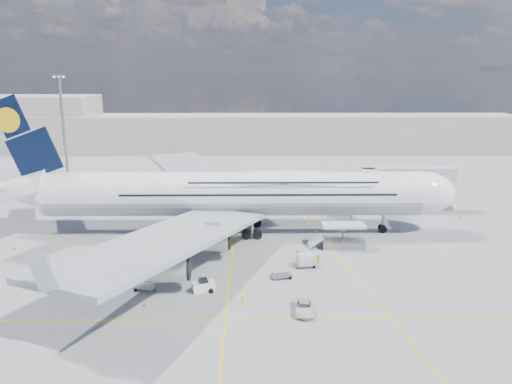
{
  "coord_description": "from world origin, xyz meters",
  "views": [
    {
      "loc": [
        2.78,
        -69.78,
        26.8
      ],
      "look_at": [
        3.67,
        8.0,
        7.52
      ],
      "focal_mm": 35.0,
      "sensor_mm": 36.0,
      "label": 1
    }
  ],
  "objects_px": {
    "dolly_nose_far": "(281,276)",
    "catering_truck_inner": "(164,195)",
    "cone_wing_left_inner": "(171,212)",
    "baggage_tug": "(203,286)",
    "airliner": "(235,193)",
    "crew_loader": "(318,260)",
    "light_mast": "(64,130)",
    "crew_tug": "(242,300)",
    "cone_wing_left_outer": "(175,199)",
    "dolly_row_c": "(80,292)",
    "jet_bridge": "(395,178)",
    "dolly_row_a": "(145,287)",
    "cargo_loader": "(342,239)",
    "crew_wing": "(107,266)",
    "dolly_nose_near": "(305,260)",
    "crew_nose": "(351,220)",
    "crew_van": "(298,255)",
    "dolly_back": "(119,247)",
    "catering_truck_outer": "(196,183)",
    "cone_wing_right_inner": "(139,258)",
    "service_van": "(304,308)",
    "cone_nose": "(461,217)",
    "dolly_row_b": "(158,254)",
    "cone_wing_right_outer": "(144,304)"
  },
  "relations": [
    {
      "from": "dolly_nose_far",
      "to": "catering_truck_inner",
      "type": "xyz_separation_m",
      "value": [
        -21.76,
        38.16,
        1.37
      ]
    },
    {
      "from": "catering_truck_inner",
      "to": "cone_wing_left_inner",
      "type": "height_order",
      "value": "catering_truck_inner"
    },
    {
      "from": "catering_truck_inner",
      "to": "baggage_tug",
      "type": "bearing_deg",
      "value": -79.74
    },
    {
      "from": "airliner",
      "to": "crew_loader",
      "type": "height_order",
      "value": "airliner"
    },
    {
      "from": "light_mast",
      "to": "crew_tug",
      "type": "distance_m",
      "value": 75.54
    },
    {
      "from": "cone_wing_left_outer",
      "to": "crew_tug",
      "type": "bearing_deg",
      "value": -72.77
    },
    {
      "from": "light_mast",
      "to": "catering_truck_inner",
      "type": "relative_size",
      "value": 4.16
    },
    {
      "from": "dolly_row_c",
      "to": "baggage_tug",
      "type": "xyz_separation_m",
      "value": [
        14.94,
        0.68,
        0.41
      ]
    },
    {
      "from": "jet_bridge",
      "to": "dolly_row_a",
      "type": "bearing_deg",
      "value": -140.48
    },
    {
      "from": "cargo_loader",
      "to": "crew_tug",
      "type": "distance_m",
      "value": 24.68
    },
    {
      "from": "dolly_row_c",
      "to": "crew_wing",
      "type": "height_order",
      "value": "crew_wing"
    },
    {
      "from": "dolly_nose_near",
      "to": "crew_nose",
      "type": "relative_size",
      "value": 1.6
    },
    {
      "from": "crew_van",
      "to": "jet_bridge",
      "type": "bearing_deg",
      "value": -85.02
    },
    {
      "from": "dolly_nose_far",
      "to": "dolly_nose_near",
      "type": "height_order",
      "value": "dolly_nose_near"
    },
    {
      "from": "jet_bridge",
      "to": "dolly_back",
      "type": "height_order",
      "value": "jet_bridge"
    },
    {
      "from": "crew_nose",
      "to": "crew_tug",
      "type": "relative_size",
      "value": 1.28
    },
    {
      "from": "light_mast",
      "to": "catering_truck_outer",
      "type": "relative_size",
      "value": 3.89
    },
    {
      "from": "cone_wing_right_inner",
      "to": "cargo_loader",
      "type": "bearing_deg",
      "value": 9.57
    },
    {
      "from": "service_van",
      "to": "crew_nose",
      "type": "height_order",
      "value": "crew_nose"
    },
    {
      "from": "dolly_row_a",
      "to": "cone_nose",
      "type": "height_order",
      "value": "cone_nose"
    },
    {
      "from": "dolly_nose_far",
      "to": "dolly_row_b",
      "type": "bearing_deg",
      "value": 135.76
    },
    {
      "from": "dolly_row_a",
      "to": "crew_tug",
      "type": "height_order",
      "value": "crew_tug"
    },
    {
      "from": "jet_bridge",
      "to": "crew_tug",
      "type": "xyz_separation_m",
      "value": [
        -28.01,
        -37.61,
        -6.1
      ]
    },
    {
      "from": "light_mast",
      "to": "crew_nose",
      "type": "relative_size",
      "value": 13.32
    },
    {
      "from": "light_mast",
      "to": "cone_nose",
      "type": "xyz_separation_m",
      "value": [
        81.45,
        -27.36,
        -12.9
      ]
    },
    {
      "from": "catering_truck_inner",
      "to": "crew_tug",
      "type": "relative_size",
      "value": 4.09
    },
    {
      "from": "crew_wing",
      "to": "cone_wing_right_outer",
      "type": "relative_size",
      "value": 3.8
    },
    {
      "from": "dolly_row_c",
      "to": "crew_nose",
      "type": "relative_size",
      "value": 1.67
    },
    {
      "from": "jet_bridge",
      "to": "light_mast",
      "type": "distance_m",
      "value": 74.11
    },
    {
      "from": "light_mast",
      "to": "catering_truck_outer",
      "type": "height_order",
      "value": "light_mast"
    },
    {
      "from": "cone_wing_right_outer",
      "to": "airliner",
      "type": "bearing_deg",
      "value": 69.81
    },
    {
      "from": "service_van",
      "to": "crew_van",
      "type": "relative_size",
      "value": 2.41
    },
    {
      "from": "dolly_nose_far",
      "to": "crew_nose",
      "type": "bearing_deg",
      "value": 39.76
    },
    {
      "from": "baggage_tug",
      "to": "cone_nose",
      "type": "height_order",
      "value": "baggage_tug"
    },
    {
      "from": "dolly_row_a",
      "to": "crew_tug",
      "type": "xyz_separation_m",
      "value": [
        12.17,
        -4.47,
        0.44
      ]
    },
    {
      "from": "dolly_row_b",
      "to": "crew_van",
      "type": "relative_size",
      "value": 1.58
    },
    {
      "from": "cargo_loader",
      "to": "dolly_row_a",
      "type": "xyz_separation_m",
      "value": [
        -27.19,
        -15.1,
        -0.94
      ]
    },
    {
      "from": "catering_truck_inner",
      "to": "cone_wing_left_inner",
      "type": "xyz_separation_m",
      "value": [
        2.5,
        -7.9,
        -1.46
      ]
    },
    {
      "from": "dolly_row_a",
      "to": "cone_wing_left_outer",
      "type": "bearing_deg",
      "value": 110.73
    },
    {
      "from": "light_mast",
      "to": "cone_wing_right_inner",
      "type": "bearing_deg",
      "value": -60.59
    },
    {
      "from": "crew_tug",
      "to": "cone_wing_right_inner",
      "type": "height_order",
      "value": "crew_tug"
    },
    {
      "from": "cone_wing_left_inner",
      "to": "cone_wing_right_inner",
      "type": "distance_m",
      "value": 23.72
    },
    {
      "from": "airliner",
      "to": "cone_wing_right_outer",
      "type": "bearing_deg",
      "value": -110.19
    },
    {
      "from": "service_van",
      "to": "cone_wing_right_inner",
      "type": "distance_m",
      "value": 27.5
    },
    {
      "from": "crew_tug",
      "to": "cone_wing_right_inner",
      "type": "distance_m",
      "value": 20.99
    },
    {
      "from": "crew_loader",
      "to": "cone_wing_left_inner",
      "type": "relative_size",
      "value": 3.38
    },
    {
      "from": "dolly_back",
      "to": "crew_wing",
      "type": "distance_m",
      "value": 7.13
    },
    {
      "from": "dolly_back",
      "to": "cone_wing_left_outer",
      "type": "xyz_separation_m",
      "value": [
        3.76,
        30.77,
        -0.79
      ]
    },
    {
      "from": "airliner",
      "to": "cargo_loader",
      "type": "height_order",
      "value": "airliner"
    },
    {
      "from": "airliner",
      "to": "cone_wing_left_outer",
      "type": "bearing_deg",
      "value": 122.12
    }
  ]
}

